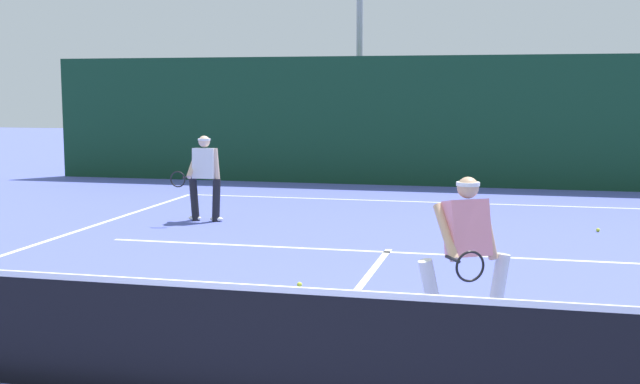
# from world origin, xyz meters

# --- Properties ---
(court_line_baseline_far) EXTENTS (10.95, 0.10, 0.01)m
(court_line_baseline_far) POSITION_xyz_m (0.00, 11.79, 0.00)
(court_line_baseline_far) COLOR white
(court_line_baseline_far) RESTS_ON ground_plane
(court_line_service) EXTENTS (8.93, 0.10, 0.01)m
(court_line_service) POSITION_xyz_m (0.00, 6.18, 0.00)
(court_line_service) COLOR white
(court_line_service) RESTS_ON ground_plane
(court_line_centre) EXTENTS (0.10, 6.40, 0.01)m
(court_line_centre) POSITION_xyz_m (0.00, 3.20, 0.00)
(court_line_centre) COLOR white
(court_line_centre) RESTS_ON ground_plane
(tennis_net) EXTENTS (11.99, 0.09, 1.05)m
(tennis_net) POSITION_xyz_m (0.00, 0.00, 0.50)
(tennis_net) COLOR #1E4723
(tennis_net) RESTS_ON ground_plane
(player_near) EXTENTS (0.93, 1.05, 1.59)m
(player_near) POSITION_xyz_m (1.38, 2.24, 0.87)
(player_near) COLOR silver
(player_near) RESTS_ON ground_plane
(player_far) EXTENTS (0.78, 0.85, 1.59)m
(player_far) POSITION_xyz_m (-3.73, 8.28, 0.87)
(player_far) COLOR black
(player_far) RESTS_ON ground_plane
(tennis_ball) EXTENTS (0.07, 0.07, 0.07)m
(tennis_ball) POSITION_xyz_m (3.27, 8.75, 0.03)
(tennis_ball) COLOR #D1E033
(tennis_ball) RESTS_ON ground_plane
(tennis_ball_extra) EXTENTS (0.07, 0.07, 0.07)m
(tennis_ball_extra) POSITION_xyz_m (-0.72, 3.77, 0.03)
(tennis_ball_extra) COLOR #D1E033
(tennis_ball_extra) RESTS_ON ground_plane
(back_fence_windscreen) EXTENTS (20.84, 0.12, 3.26)m
(back_fence_windscreen) POSITION_xyz_m (0.00, 14.78, 1.63)
(back_fence_windscreen) COLOR #123722
(back_fence_windscreen) RESTS_ON ground_plane
(light_pole) EXTENTS (0.55, 0.44, 7.72)m
(light_pole) POSITION_xyz_m (-2.41, 16.77, 4.71)
(light_pole) COLOR #9EA39E
(light_pole) RESTS_ON ground_plane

